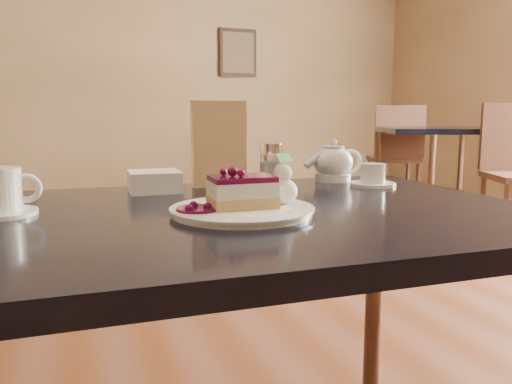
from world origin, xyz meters
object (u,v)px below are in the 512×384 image
object	(u,v)px
bg_table_far_right	(445,215)
dessert_plate	(242,211)
coffee_set	(1,194)
tea_set	(341,166)
cheesecake_slice	(242,192)
main_table	(235,248)

from	to	relation	value
bg_table_far_right	dessert_plate	bearing A→B (deg)	-113.77
coffee_set	tea_set	size ratio (longest dim) A/B	0.59
tea_set	cheesecake_slice	bearing A→B (deg)	-140.40
coffee_set	dessert_plate	bearing A→B (deg)	-19.11
coffee_set	bg_table_far_right	size ratio (longest dim) A/B	0.07
cheesecake_slice	main_table	bearing A→B (deg)	90.00
coffee_set	tea_set	distance (m)	0.80
dessert_plate	bg_table_far_right	world-z (taller)	bg_table_far_right
coffee_set	tea_set	bearing A→B (deg)	12.73
tea_set	bg_table_far_right	distance (m)	3.07
tea_set	main_table	bearing A→B (deg)	-144.80
dessert_plate	tea_set	size ratio (longest dim) A/B	1.12
main_table	dessert_plate	bearing A→B (deg)	-90.00
cheesecake_slice	tea_set	bearing A→B (deg)	41.42
tea_set	bg_table_far_right	bearing A→B (deg)	43.50
main_table	tea_set	bearing A→B (deg)	37.03
main_table	bg_table_far_right	xyz separation A→B (m)	(2.55, 2.33, -0.56)
main_table	cheesecake_slice	distance (m)	0.12
bg_table_far_right	main_table	bearing A→B (deg)	-114.33
dessert_plate	cheesecake_slice	size ratio (longest dim) A/B	2.15
dessert_plate	coffee_set	distance (m)	0.42
main_table	tea_set	size ratio (longest dim) A/B	5.21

